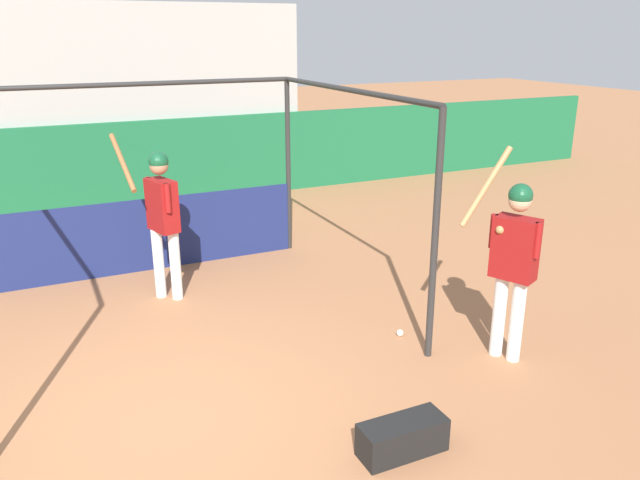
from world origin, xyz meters
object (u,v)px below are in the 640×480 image
(player_waiting, at_px, (513,255))
(baseball, at_px, (400,333))
(equipment_bag, at_px, (402,437))
(player_batter, at_px, (162,211))

(player_waiting, relative_size, baseball, 28.39)
(equipment_bag, xyz_separation_m, baseball, (1.04, 1.68, -0.10))
(baseball, bearing_deg, player_waiting, -49.37)
(equipment_bag, distance_m, baseball, 1.98)
(player_waiting, distance_m, baseball, 1.52)
(baseball, bearing_deg, player_batter, 134.00)
(equipment_bag, height_order, baseball, equipment_bag)
(player_batter, relative_size, equipment_bag, 2.85)
(player_batter, height_order, player_waiting, player_waiting)
(player_batter, xyz_separation_m, baseball, (2.05, -2.12, -1.08))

